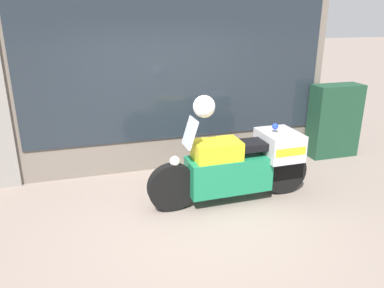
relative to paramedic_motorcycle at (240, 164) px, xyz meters
The scene contains 6 objects.
ground_plane 1.09m from the paramedic_motorcycle, 156.86° to the right, with size 60.00×60.00×0.00m, color gray.
shop_building 2.56m from the paramedic_motorcycle, 127.19° to the left, with size 6.08×0.55×4.19m.
window_display 1.75m from the paramedic_motorcycle, 107.89° to the left, with size 4.84×0.30×2.09m.
paramedic_motorcycle is the anchor object (origin of this frame).
utility_cabinet 2.67m from the paramedic_motorcycle, 26.03° to the left, with size 0.92×0.40×1.35m, color #193D28.
white_helmet 1.03m from the paramedic_motorcycle, behind, with size 0.29×0.29×0.29m, color white.
Camera 1 is at (-1.19, -4.13, 2.60)m, focal length 35.00 mm.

